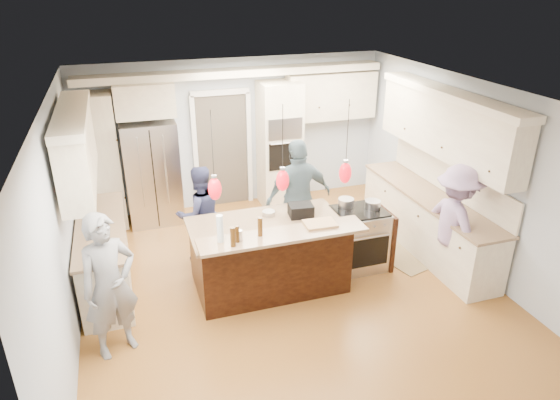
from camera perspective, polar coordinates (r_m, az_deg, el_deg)
The scene contains 23 objects.
ground_plane at distance 7.15m, azimuth 0.88°, elevation -9.54°, with size 6.00×6.00×0.00m, color #A56F2D.
room_shell at distance 6.33m, azimuth 0.99°, elevation 4.29°, with size 5.54×6.04×2.72m.
refrigerator at distance 8.82m, azimuth -14.37°, elevation 3.04°, with size 0.90×0.70×1.80m, color #B7B7BC.
oven_column at distance 9.16m, azimuth -0.05°, elevation 6.27°, with size 0.72×0.69×2.30m.
back_upper_cabinets at distance 8.77m, azimuth -9.68°, elevation 8.65°, with size 5.30×0.61×2.54m.
right_counter_run at distance 7.93m, azimuth 17.16°, elevation 1.49°, with size 0.64×3.10×2.51m.
left_cabinets at distance 7.07m, azimuth -20.41°, elevation -1.80°, with size 0.64×2.30×2.51m.
kitchen_island at distance 6.89m, azimuth -1.24°, elevation -6.21°, with size 2.10×1.46×1.12m.
island_range at distance 7.44m, azimuth 9.05°, elevation -4.34°, with size 0.82×0.71×0.92m.
pendant_lights at distance 5.80m, azimuth 0.30°, elevation 2.26°, with size 1.75×0.15×1.03m.
person_bar_end at distance 5.85m, azimuth -18.88°, elevation -9.29°, with size 0.63×0.42×1.74m, color slate.
person_far_left at distance 7.50m, azimuth -9.12°, elevation -1.58°, with size 0.73×0.57×1.50m, color navy.
person_far_right at distance 7.55m, azimuth 2.15°, elevation 0.28°, with size 1.07×0.45×1.82m, color slate.
person_range_side at distance 7.29m, azimuth 19.38°, elevation -2.60°, with size 1.10×0.63×1.71m, color #9C7FAB.
floor_rug at distance 8.05m, azimuth 13.77°, elevation -6.07°, with size 0.72×1.05×0.01m, color olive.
water_bottle at distance 5.85m, azimuth -6.87°, elevation -3.27°, with size 0.08×0.08×0.34m, color silver.
beer_bottle_a at distance 5.85m, azimuth -4.92°, elevation -3.88°, with size 0.05×0.05×0.21m, color #3F250B.
beer_bottle_b at distance 5.76m, azimuth -5.41°, elevation -4.22°, with size 0.06×0.06×0.25m, color #3F250B.
beer_bottle_c at distance 5.97m, azimuth -2.29°, elevation -3.06°, with size 0.06×0.06×0.24m, color #3F250B.
drink_can at distance 5.90m, azimuth -4.64°, elevation -4.05°, with size 0.07×0.07×0.13m, color #B7B7BC.
cutting_board at distance 6.29m, azimuth 4.60°, elevation -2.71°, with size 0.40×0.28×0.03m, color #B27F52.
pot_large at distance 7.25m, azimuth 7.55°, elevation -0.33°, with size 0.23×0.23×0.13m, color #B7B7BC.
pot_small at distance 7.29m, azimuth 10.54°, elevation -0.49°, with size 0.23×0.23×0.11m, color #B7B7BC.
Camera 1 is at (-1.95, -5.62, 3.98)m, focal length 32.00 mm.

